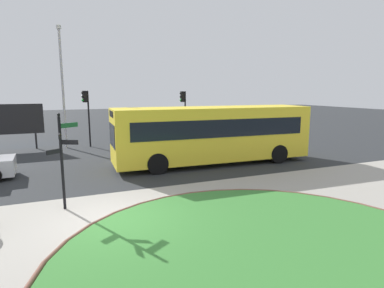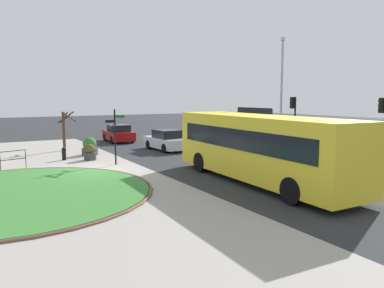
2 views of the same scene
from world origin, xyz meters
name	(u,v)px [view 2 (image 2 of 2)]	position (x,y,z in m)	size (l,w,h in m)	color
ground	(96,172)	(0.00, 0.00, 0.00)	(120.00, 120.00, 0.00)	#282B2D
sidewalk_paving	(62,175)	(0.00, -1.70, 0.01)	(32.00, 8.59, 0.02)	#9E998E
grass_island	(17,194)	(3.03, -4.00, 0.05)	(10.35, 10.35, 0.10)	#387A33
grass_kerb_ring	(17,194)	(3.03, -4.00, 0.06)	(10.66, 10.66, 0.11)	brown
signpost_directional	(115,133)	(-1.30, 1.48, 1.84)	(1.00, 0.92, 3.17)	black
bollard_foreground	(64,154)	(-4.37, -0.73, 0.42)	(0.25, 0.25, 0.82)	black
bus_yellow	(259,147)	(6.14, 5.66, 1.62)	(10.53, 2.90, 3.01)	yellow
car_near_lane	(166,141)	(-5.30, 6.67, 0.69)	(4.14, 1.92, 1.49)	silver
car_far_lane	(119,134)	(-11.95, 5.36, 0.67)	(4.02, 2.13, 1.48)	maroon
traffic_light_near	(383,118)	(7.25, 12.93, 2.78)	(0.49, 0.26, 3.80)	black
traffic_light_far	(293,112)	(0.40, 13.54, 2.82)	(0.48, 0.32, 3.85)	black
lamppost_tall	(281,91)	(-1.01, 13.75, 4.30)	(0.32, 0.32, 8.01)	#B7B7BC
billboard_left	(254,120)	(-4.42, 14.14, 1.98)	(4.20, 0.18, 3.01)	black
planter_near_signpost	(90,153)	(-3.65, 0.67, 0.46)	(0.74, 0.74, 1.00)	#383838
planter_kerbside	(90,147)	(-5.66, 1.19, 0.54)	(1.06, 1.06, 1.20)	#47423D
street_tree_bare	(64,128)	(-8.66, 0.21, 1.65)	(1.71, 1.14, 2.83)	#423323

